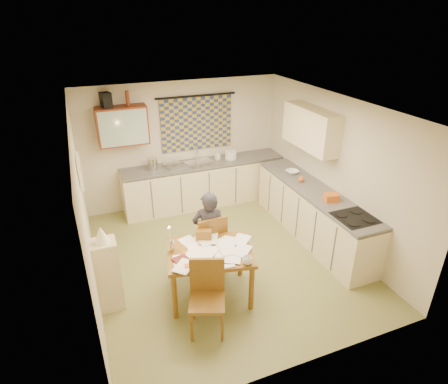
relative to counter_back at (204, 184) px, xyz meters
name	(u,v)px	position (x,y,z in m)	size (l,w,h in m)	color
floor	(224,258)	(-0.34, -1.95, -0.46)	(4.00, 4.50, 0.02)	olive
ceiling	(224,106)	(-0.34, -1.95, 2.06)	(4.00, 4.50, 0.02)	white
wall_back	(183,144)	(-0.34, 0.31, 0.80)	(4.00, 0.02, 2.50)	beige
wall_front	(307,280)	(-0.34, -4.21, 0.80)	(4.00, 0.02, 2.50)	beige
wall_left	(84,213)	(-2.35, -1.95, 0.80)	(0.02, 4.50, 2.50)	beige
wall_right	(335,170)	(1.67, -1.95, 0.80)	(0.02, 4.50, 2.50)	beige
window_blind	(197,124)	(-0.04, 0.27, 1.20)	(1.45, 0.03, 1.05)	navy
curtain_rod	(196,96)	(-0.04, 0.25, 1.75)	(0.04, 0.04, 1.60)	black
wall_cabinet	(122,126)	(-1.49, 0.13, 1.35)	(0.90, 0.34, 0.70)	#602411
wall_cabinet_glass	(124,128)	(-1.49, -0.04, 1.35)	(0.84, 0.02, 0.64)	#99B2A5
upper_cabinet_right	(311,128)	(1.49, -1.40, 1.40)	(0.34, 1.30, 0.70)	beige
framed_print	(80,171)	(-2.31, -1.55, 1.25)	(0.04, 0.50, 0.40)	#F5EFCB
print_canvas	(82,171)	(-2.28, -1.55, 1.25)	(0.01, 0.42, 0.32)	beige
counter_back	(204,184)	(0.00, 0.00, 0.00)	(3.30, 0.62, 0.92)	beige
counter_right	(312,213)	(1.36, -1.89, 0.00)	(0.62, 2.95, 0.92)	beige
stove	(350,244)	(1.36, -2.93, 0.01)	(0.59, 0.59, 0.92)	white
sink	(200,165)	(-0.08, 0.00, 0.43)	(0.55, 0.45, 0.10)	silver
tap	(197,153)	(-0.08, 0.18, 0.61)	(0.03, 0.03, 0.28)	silver
dish_rack	(173,165)	(-0.63, 0.00, 0.50)	(0.35, 0.30, 0.06)	silver
kettle	(153,164)	(-1.03, 0.00, 0.59)	(0.18, 0.18, 0.24)	silver
mixing_bowl	(231,155)	(0.59, 0.00, 0.55)	(0.24, 0.24, 0.16)	white
soap_bottle	(218,156)	(0.31, 0.05, 0.55)	(0.10, 0.10, 0.17)	white
bowl	(292,172)	(1.36, -1.14, 0.50)	(0.24, 0.24, 0.06)	white
orange_bag	(331,197)	(1.36, -2.34, 0.53)	(0.22, 0.16, 0.12)	orange
fruit_orange	(301,179)	(1.31, -1.53, 0.52)	(0.10, 0.10, 0.10)	orange
speaker	(106,100)	(-1.71, 0.13, 1.83)	(0.16, 0.20, 0.26)	black
bottle_green	(109,100)	(-1.66, 0.13, 1.83)	(0.07, 0.07, 0.26)	#195926
bottle_brown	(128,98)	(-1.34, 0.13, 1.83)	(0.07, 0.07, 0.26)	#602411
dining_table	(210,273)	(-0.85, -2.70, -0.07)	(1.30, 1.09, 0.75)	brown
chair_far	(209,253)	(-0.67, -2.15, -0.14)	(0.48, 0.48, 1.00)	brown
chair_near	(207,311)	(-1.10, -3.29, -0.15)	(0.56, 0.56, 0.96)	brown
person	(209,234)	(-0.67, -2.20, 0.23)	(0.59, 0.50, 1.37)	black
shelf_stand	(108,275)	(-2.18, -2.41, 0.07)	(0.32, 0.30, 1.04)	beige
lampshade	(101,235)	(-2.18, -2.41, 0.70)	(0.20, 0.20, 0.22)	#F5EFCB
letter_rack	(204,235)	(-0.83, -2.42, 0.38)	(0.22, 0.10, 0.16)	brown
mug	(247,260)	(-0.49, -3.15, 0.35)	(0.16, 0.16, 0.10)	white
magazine	(176,264)	(-1.35, -2.84, 0.31)	(0.26, 0.31, 0.02)	maroon
book	(181,257)	(-1.25, -2.70, 0.31)	(0.26, 0.28, 0.02)	orange
orange_box	(189,266)	(-1.21, -2.95, 0.32)	(0.12, 0.08, 0.04)	orange
eyeglasses	(226,263)	(-0.75, -3.05, 0.31)	(0.13, 0.04, 0.02)	black
candle_holder	(172,246)	(-1.31, -2.52, 0.39)	(0.06, 0.06, 0.18)	silver
candle	(169,235)	(-1.35, -2.57, 0.59)	(0.02, 0.02, 0.22)	white
candle_flame	(169,227)	(-1.34, -2.56, 0.71)	(0.02, 0.02, 0.02)	#FFCC66
papers	(216,250)	(-0.76, -2.73, 0.31)	(1.28, 0.94, 0.03)	white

